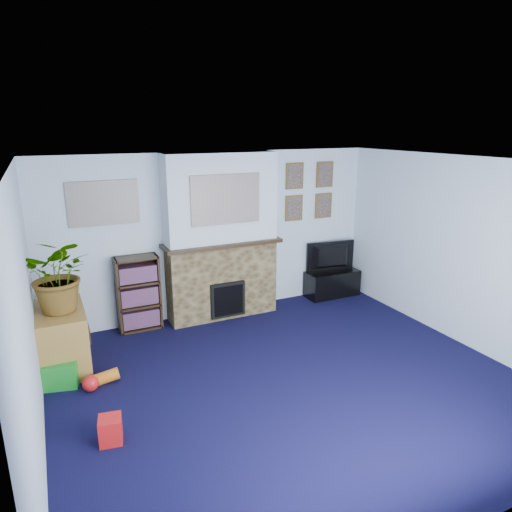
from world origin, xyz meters
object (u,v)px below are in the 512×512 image
bookshelf (138,295)px  sideboard (63,339)px  television (333,257)px  tv_stand (332,283)px

bookshelf → sideboard: bearing=-145.9°
television → bookshelf: 3.17m
sideboard → tv_stand: bearing=8.4°
tv_stand → bookshelf: bearing=178.6°
sideboard → television: bearing=8.6°
bookshelf → tv_stand: bearing=-1.4°
television → bookshelf: (-3.17, 0.06, -0.17)m
bookshelf → sideboard: size_ratio=1.12×
television → sideboard: bearing=16.2°
tv_stand → television: size_ratio=1.07×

